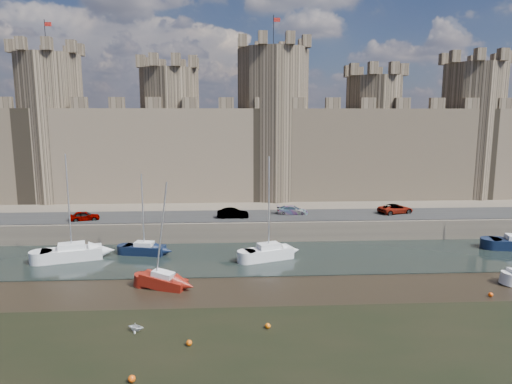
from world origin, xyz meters
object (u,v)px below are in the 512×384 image
(car_0, at_px, (84,216))
(car_3, at_px, (396,209))
(car_1, at_px, (233,213))
(sailboat_2, at_px, (269,252))
(sailboat_0, at_px, (72,252))
(car_2, at_px, (292,210))
(sailboat_1, at_px, (144,249))
(sailboat_4, at_px, (163,280))

(car_0, distance_m, car_3, 40.23)
(car_0, xyz_separation_m, car_1, (18.48, 0.36, 0.04))
(car_3, distance_m, sailboat_2, 21.18)
(car_1, relative_size, sailboat_2, 0.36)
(car_3, xyz_separation_m, sailboat_0, (-39.12, -10.07, -2.29))
(car_0, xyz_separation_m, car_3, (40.18, 1.95, 0.05))
(car_0, xyz_separation_m, car_2, (26.35, 2.24, -0.02))
(sailboat_2, bearing_deg, sailboat_0, 157.19)
(car_2, bearing_deg, sailboat_2, 166.71)
(car_3, height_order, sailboat_0, sailboat_0)
(sailboat_1, height_order, sailboat_4, sailboat_4)
(sailboat_4, bearing_deg, sailboat_2, 56.62)
(car_1, relative_size, car_2, 0.98)
(car_0, bearing_deg, sailboat_4, -158.43)
(car_0, distance_m, sailboat_2, 24.18)
(car_0, relative_size, sailboat_2, 0.32)
(car_0, distance_m, sailboat_0, 8.49)
(car_3, height_order, sailboat_2, sailboat_2)
(car_0, xyz_separation_m, sailboat_2, (22.27, -9.13, -2.24))
(car_1, bearing_deg, car_3, -84.24)
(car_1, bearing_deg, car_0, 92.70)
(sailboat_0, height_order, sailboat_2, sailboat_0)
(car_1, xyz_separation_m, car_2, (7.87, 1.88, -0.06))
(car_2, xyz_separation_m, sailboat_1, (-17.85, -8.86, -2.35))
(car_0, height_order, car_2, car_0)
(car_3, relative_size, sailboat_0, 0.41)
(car_3, bearing_deg, car_0, 74.52)
(car_2, distance_m, sailboat_0, 27.42)
(car_0, bearing_deg, car_3, -101.36)
(car_0, bearing_deg, sailboat_0, 173.34)
(car_3, height_order, sailboat_1, sailboat_1)
(sailboat_1, xyz_separation_m, sailboat_2, (13.77, -2.52, 0.13))
(sailboat_0, relative_size, sailboat_1, 1.26)
(car_1, height_order, car_2, car_1)
(sailboat_1, bearing_deg, car_2, 38.46)
(car_1, height_order, car_3, car_3)
(car_0, height_order, sailboat_0, sailboat_0)
(car_0, height_order, sailboat_2, sailboat_2)
(car_2, relative_size, sailboat_0, 0.36)
(car_1, distance_m, sailboat_2, 10.48)
(sailboat_2, bearing_deg, car_2, 50.21)
(car_2, bearing_deg, sailboat_4, 149.52)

